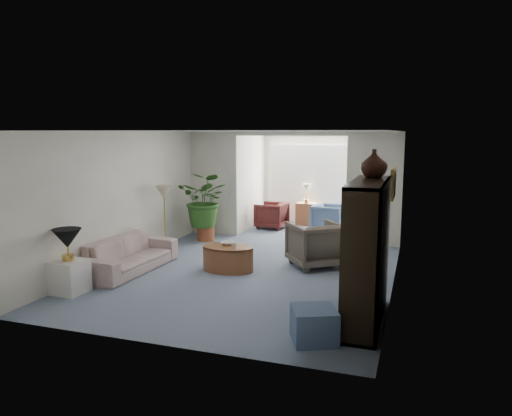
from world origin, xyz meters
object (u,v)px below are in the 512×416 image
(framed_picture, at_px, (394,184))
(ottoman, at_px, (314,325))
(end_table, at_px, (69,277))
(coffee_table, at_px, (228,258))
(wingback_chair, at_px, (316,245))
(sunroom_chair_maroon, at_px, (272,215))
(side_table_dark, at_px, (356,249))
(sunroom_chair_blue, at_px, (329,218))
(table_lamp, at_px, (67,238))
(plant_pot, at_px, (206,234))
(entertainment_cabinet, at_px, (367,253))
(cabinet_urn, at_px, (374,163))
(floor_lamp, at_px, (164,192))
(sofa, at_px, (129,254))
(coffee_cup, at_px, (234,246))
(sunroom_table, at_px, (306,214))
(coffee_bowl, at_px, (227,243))

(framed_picture, distance_m, ottoman, 2.78)
(end_table, xyz_separation_m, coffee_table, (1.88, 1.94, -0.03))
(wingback_chair, bearing_deg, sunroom_chair_maroon, -97.17)
(side_table_dark, distance_m, sunroom_chair_blue, 3.10)
(table_lamp, bearing_deg, ottoman, -7.60)
(ottoman, height_order, plant_pot, ottoman)
(framed_picture, xyz_separation_m, sunroom_chair_maroon, (-3.23, 4.26, -1.36))
(coffee_table, xyz_separation_m, wingback_chair, (1.44, 0.78, 0.19))
(sunroom_chair_maroon, bearing_deg, entertainment_cabinet, 33.49)
(coffee_table, relative_size, wingback_chair, 1.04)
(sunroom_chair_blue, bearing_deg, table_lamp, 158.88)
(ottoman, bearing_deg, cabinet_urn, 68.69)
(floor_lamp, bearing_deg, wingback_chair, -3.60)
(wingback_chair, bearing_deg, end_table, 2.56)
(framed_picture, height_order, sunroom_chair_blue, framed_picture)
(entertainment_cabinet, xyz_separation_m, ottoman, (-0.51, -0.81, -0.73))
(entertainment_cabinet, bearing_deg, floor_lamp, 149.28)
(framed_picture, xyz_separation_m, floor_lamp, (-4.67, 1.23, -0.45))
(sofa, xyz_separation_m, coffee_table, (1.68, 0.59, -0.08))
(sunroom_chair_blue, bearing_deg, wingback_chair, -168.59)
(sunroom_chair_maroon, bearing_deg, framed_picture, 42.76)
(coffee_cup, relative_size, entertainment_cabinet, 0.05)
(side_table_dark, height_order, plant_pot, side_table_dark)
(end_table, bearing_deg, sunroom_table, 71.54)
(coffee_table, relative_size, cabinet_urn, 2.48)
(cabinet_urn, height_order, sunroom_table, cabinet_urn)
(floor_lamp, relative_size, ottoman, 0.70)
(floor_lamp, relative_size, sunroom_chair_maroon, 0.48)
(coffee_bowl, xyz_separation_m, ottoman, (2.15, -2.57, -0.27))
(sunroom_chair_blue, bearing_deg, end_table, 158.88)
(framed_picture, distance_m, coffee_cup, 2.96)
(coffee_table, distance_m, plant_pot, 2.56)
(framed_picture, xyz_separation_m, ottoman, (-0.74, -2.22, -1.50))
(framed_picture, relative_size, plant_pot, 1.25)
(framed_picture, xyz_separation_m, coffee_cup, (-2.69, 0.15, -1.21))
(table_lamp, distance_m, wingback_chair, 4.31)
(sofa, relative_size, cabinet_urn, 5.43)
(end_table, distance_m, side_table_dark, 5.02)
(plant_pot, height_order, sunroom_chair_maroon, sunroom_chair_maroon)
(table_lamp, distance_m, plant_pot, 4.16)
(floor_lamp, height_order, cabinet_urn, cabinet_urn)
(table_lamp, bearing_deg, sunroom_chair_blue, 63.34)
(coffee_bowl, height_order, sunroom_table, sunroom_table)
(entertainment_cabinet, height_order, sunroom_chair_blue, entertainment_cabinet)
(side_table_dark, relative_size, cabinet_urn, 1.62)
(coffee_bowl, bearing_deg, framed_picture, -6.93)
(coffee_bowl, distance_m, sunroom_chair_blue, 4.08)
(floor_lamp, xyz_separation_m, sunroom_chair_maroon, (1.44, 3.02, -0.91))
(side_table_dark, distance_m, entertainment_cabinet, 2.84)
(ottoman, distance_m, plant_pot, 5.79)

